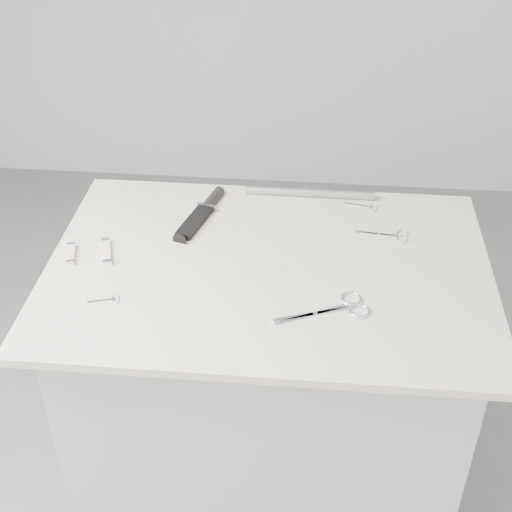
# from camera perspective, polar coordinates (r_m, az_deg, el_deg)

# --- Properties ---
(ground) EXTENTS (4.00, 4.00, 0.01)m
(ground) POSITION_cam_1_polar(r_m,az_deg,el_deg) (2.28, 0.75, -19.80)
(ground) COLOR gray
(ground) RESTS_ON ground
(plinth) EXTENTS (0.90, 0.60, 0.90)m
(plinth) POSITION_cam_1_polar(r_m,az_deg,el_deg) (1.92, 0.85, -12.10)
(plinth) COLOR #B6B6B4
(plinth) RESTS_ON ground
(display_board) EXTENTS (1.00, 0.70, 0.02)m
(display_board) POSITION_cam_1_polar(r_m,az_deg,el_deg) (1.61, 0.99, -1.06)
(display_board) COLOR beige
(display_board) RESTS_ON plinth
(large_shears) EXTENTS (0.20, 0.13, 0.01)m
(large_shears) POSITION_cam_1_polar(r_m,az_deg,el_deg) (1.50, 6.83, -4.14)
(large_shears) COLOR white
(large_shears) RESTS_ON display_board
(embroidery_scissors_a) EXTENTS (0.13, 0.06, 0.00)m
(embroidery_scissors_a) POSITION_cam_1_polar(r_m,az_deg,el_deg) (1.73, 10.83, 1.63)
(embroidery_scissors_a) COLOR white
(embroidery_scissors_a) RESTS_ON display_board
(embroidery_scissors_b) EXTENTS (0.09, 0.04, 0.00)m
(embroidery_scissors_b) POSITION_cam_1_polar(r_m,az_deg,el_deg) (1.84, 8.77, 3.95)
(embroidery_scissors_b) COLOR white
(embroidery_scissors_b) RESTS_ON display_board
(tiny_scissors) EXTENTS (0.07, 0.03, 0.00)m
(tiny_scissors) POSITION_cam_1_polar(r_m,az_deg,el_deg) (1.54, -11.72, -3.48)
(tiny_scissors) COLOR white
(tiny_scissors) RESTS_ON display_board
(sheathed_knife) EXTENTS (0.09, 0.23, 0.03)m
(sheathed_knife) POSITION_cam_1_polar(r_m,az_deg,el_deg) (1.79, -4.24, 3.61)
(sheathed_knife) COLOR black
(sheathed_knife) RESTS_ON display_board
(pocket_knife_a) EXTENTS (0.04, 0.08, 0.01)m
(pocket_knife_a) POSITION_cam_1_polar(r_m,az_deg,el_deg) (1.69, -14.59, 0.15)
(pocket_knife_a) COLOR white
(pocket_knife_a) RESTS_ON display_board
(pocket_knife_b) EXTENTS (0.05, 0.10, 0.01)m
(pocket_knife_b) POSITION_cam_1_polar(r_m,az_deg,el_deg) (1.68, -11.86, 0.37)
(pocket_knife_b) COLOR white
(pocket_knife_b) RESTS_ON display_board
(metal_rail) EXTENTS (0.33, 0.02, 0.02)m
(metal_rail) POSITION_cam_1_polar(r_m,az_deg,el_deg) (1.86, 4.33, 5.07)
(metal_rail) COLOR #989BA1
(metal_rail) RESTS_ON display_board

